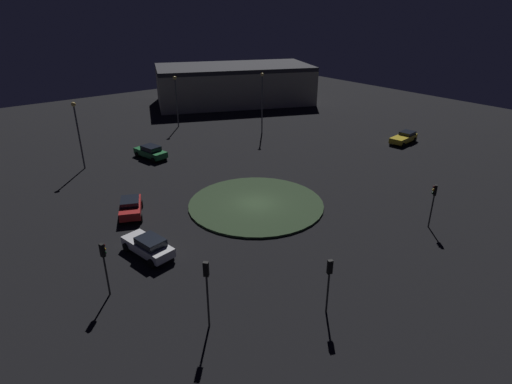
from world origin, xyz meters
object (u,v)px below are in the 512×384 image
Objects in this scene: traffic_light_north at (104,259)px; traffic_light_west at (329,275)px; car_white at (148,246)px; car_green at (151,152)px; streetlamp_southeast at (262,97)px; car_yellow at (404,138)px; streetlamp_northeast at (77,127)px; traffic_light_southwest at (434,197)px; streetlamp_east at (176,94)px; traffic_light_northwest at (207,281)px; store_building at (234,84)px; car_red at (130,207)px.

traffic_light_north is 13.86m from traffic_light_west.
car_white is 13.94m from traffic_light_west.
traffic_light_north reaches higher than car_green.
car_green is 17.89m from streetlamp_southeast.
streetlamp_northeast is (16.66, 37.19, 4.11)m from car_yellow.
streetlamp_east is (41.07, 1.63, 2.27)m from traffic_light_southwest.
traffic_light_northwest is at bearing -30.61° from car_green.
store_building is at bearing 114.79° from car_green.
streetlamp_east is at bearing -59.09° from car_yellow.
streetlamp_east is (25.95, 20.21, 4.30)m from car_yellow.
car_red is (-12.85, 7.86, -0.01)m from car_green.
traffic_light_north is 40.56m from streetlamp_east.
store_building is at bearing -21.88° from car_red.
streetlamp_northeast reaches higher than streetlamp_east.
car_white is 1.08× the size of car_red.
car_yellow is 1.23× the size of traffic_light_southwest.
traffic_light_north is at bearing 114.01° from car_white.
car_red is 0.51× the size of streetlamp_southeast.
car_red is at bearing 11.13° from traffic_light_southwest.
traffic_light_northwest is at bearing 76.86° from store_building.
car_red is 0.99× the size of traffic_light_northwest.
traffic_light_north is at bearing 175.24° from car_red.
traffic_light_west is (-9.76, -9.84, -0.04)m from traffic_light_north.
store_building reaches higher than car_white.
car_green is 1.00× the size of car_white.
streetlamp_east is at bearing 39.20° from traffic_light_north.
traffic_light_southwest is 31.16m from streetlamp_southeast.
car_red is 14.85m from streetlamp_northeast.
traffic_light_northwest is at bearing -77.52° from traffic_light_north.
streetlamp_east is (33.44, -22.85, 2.31)m from traffic_light_north.
car_green is (15.22, 29.67, 0.08)m from car_yellow.
store_building reaches higher than traffic_light_north.
traffic_light_southwest reaches higher than traffic_light_west.
traffic_light_southwest is 52.03m from store_building.
traffic_light_west is 0.84× the size of traffic_light_northwest.
streetlamp_east is (30.68, -18.86, 4.21)m from car_white.
traffic_light_southwest reaches higher than car_red.
streetlamp_southeast is at bearing -47.77° from traffic_light_southwest.
streetlamp_southeast is at bearing -58.12° from car_yellow.
streetlamp_northeast is 0.24× the size of store_building.
streetlamp_southeast reaches higher than car_red.
car_yellow is 1.07× the size of traffic_light_northwest.
streetlamp_east is at bearing 126.62° from car_green.
store_building is at bearing -24.28° from streetlamp_southeast.
streetlamp_northeast is (24.14, -5.86, 2.12)m from traffic_light_north.
traffic_light_north is at bearing 145.65° from streetlamp_east.
traffic_light_west is (-12.52, -5.85, 1.87)m from car_white.
streetlamp_northeast is at bearing 43.10° from traffic_light_northwest.
traffic_light_northwest is (3.34, 6.29, 0.47)m from traffic_light_west.
store_building is at bearing 30.45° from traffic_light_north.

